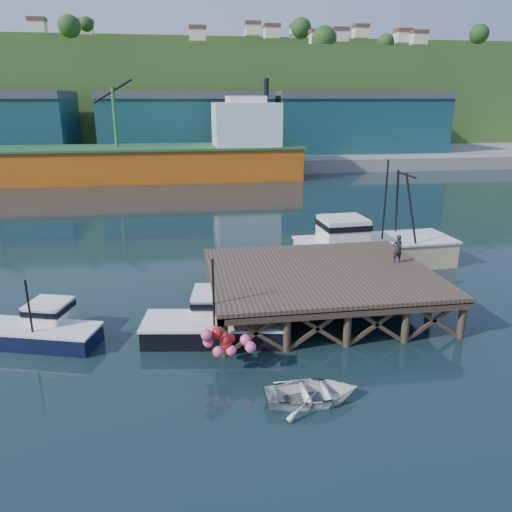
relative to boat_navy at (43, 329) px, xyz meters
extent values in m
plane|color=black|center=(8.52, 2.07, -0.69)|extent=(300.00, 300.00, 0.00)
cube|color=brown|center=(14.02, 2.07, 1.31)|extent=(12.00, 10.00, 0.25)
cube|color=#473828|center=(14.02, -2.78, 1.06)|extent=(12.00, 0.30, 0.35)
cylinder|color=#473828|center=(8.32, -2.63, 0.11)|extent=(0.36, 0.36, 2.60)
cylinder|color=#473828|center=(19.72, -2.63, 0.11)|extent=(0.36, 0.36, 2.60)
cylinder|color=#473828|center=(8.32, 6.77, 0.11)|extent=(0.36, 0.36, 2.60)
cylinder|color=#473828|center=(19.72, 6.77, 0.11)|extent=(0.36, 0.36, 2.60)
cube|color=gray|center=(8.52, 72.07, 0.31)|extent=(160.00, 40.00, 2.00)
cube|color=#17404D|center=(8.52, 67.07, 5.81)|extent=(28.00, 16.00, 9.00)
cube|color=#17404D|center=(38.52, 67.07, 5.81)|extent=(30.00, 16.00, 9.00)
cube|color=#CA5A13|center=(-3.48, 50.07, 1.51)|extent=(55.00, 9.50, 4.40)
cube|color=#26592D|center=(-3.48, 50.07, 3.81)|extent=(55.50, 10.00, 0.30)
cube|color=silver|center=(16.52, 50.07, 6.81)|extent=(9.00, 9.00, 6.00)
cube|color=silver|center=(16.52, 50.07, 10.11)|extent=(5.00, 7.00, 1.20)
cylinder|color=black|center=(19.52, 50.07, 11.81)|extent=(0.70, 0.70, 2.50)
cube|color=#2D511E|center=(8.52, 102.07, 10.31)|extent=(220.00, 50.00, 22.00)
cube|color=black|center=(-0.07, -0.24, -0.27)|extent=(5.69, 3.42, 0.83)
cube|color=silver|center=(-0.07, -0.24, 0.16)|extent=(5.80, 3.49, 0.11)
cube|color=silver|center=(0.21, 0.68, 0.56)|extent=(2.18, 2.18, 0.83)
cube|color=black|center=(0.21, 0.68, 0.74)|extent=(2.30, 2.30, 0.28)
cylinder|color=black|center=(-0.23, -0.75, 1.44)|extent=(0.10, 0.10, 2.58)
cube|color=black|center=(8.06, -0.96, -0.22)|extent=(7.04, 3.46, 0.93)
cube|color=silver|center=(8.06, -0.96, 0.27)|extent=(7.18, 3.53, 0.12)
cube|color=silver|center=(8.24, 0.24, 0.71)|extent=(2.55, 2.55, 0.93)
cube|color=black|center=(8.24, 0.24, 0.92)|extent=(2.69, 2.69, 0.31)
cylinder|color=black|center=(7.96, -1.63, 1.91)|extent=(0.10, 0.10, 3.32)
sphere|color=#E35380|center=(7.84, -3.86, 0.45)|extent=(0.44, 0.44, 0.44)
sphere|color=#E35380|center=(8.77, -3.66, 0.66)|extent=(0.44, 0.44, 0.44)
sphere|color=red|center=(8.36, -4.17, 0.87)|extent=(0.44, 0.44, 0.44)
cube|color=#D0BA86|center=(19.79, 8.57, 0.18)|extent=(10.77, 4.21, 1.73)
cube|color=silver|center=(19.79, 8.57, 1.09)|extent=(10.97, 4.41, 0.14)
cube|color=silver|center=(17.38, 8.57, 1.91)|extent=(3.03, 2.84, 1.73)
cube|color=black|center=(17.38, 8.57, 2.30)|extent=(3.13, 2.95, 0.39)
cylinder|color=black|center=(20.27, 8.57, 3.65)|extent=(0.12, 0.12, 5.78)
imported|color=white|center=(11.26, -6.71, -0.31)|extent=(3.60, 2.58, 0.74)
imported|color=black|center=(18.67, 2.72, 2.25)|extent=(0.60, 0.40, 1.62)
camera|label=1|loc=(6.61, -22.61, 10.32)|focal=35.00mm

